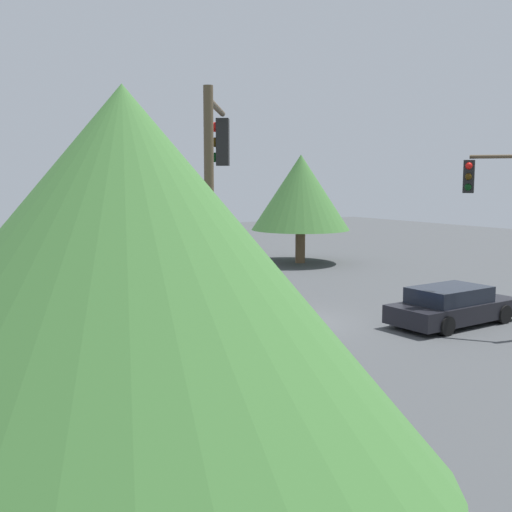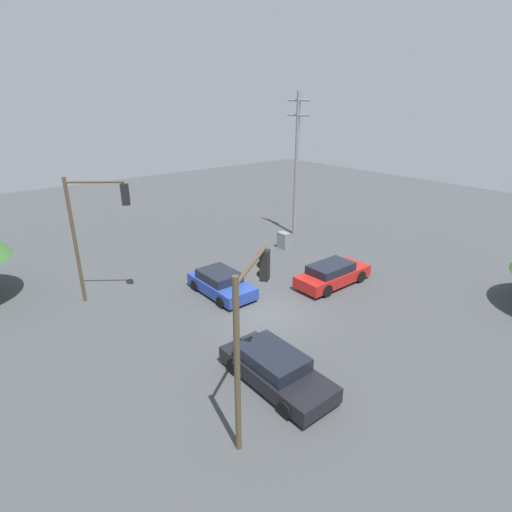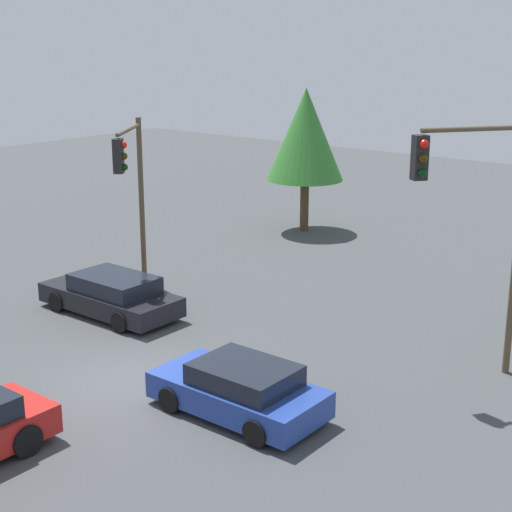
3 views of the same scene
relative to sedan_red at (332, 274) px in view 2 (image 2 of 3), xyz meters
The scene contains 8 objects.
ground_plane 5.19m from the sedan_red, 88.06° to the right, with size 80.00×80.00×0.00m, color #424447.
sedan_red is the anchor object (origin of this frame).
sedan_blue 6.44m from the sedan_red, 118.97° to the right, with size 4.11×2.05×1.27m.
sedan_dark 9.40m from the sedan_red, 62.42° to the right, with size 4.77×2.04×1.30m.
traffic_signal_main 13.17m from the sedan_red, 120.46° to the right, with size 1.98×2.54×6.60m.
traffic_signal_cross 11.95m from the sedan_red, 62.95° to the right, with size 1.99×2.71×5.82m.
utility_pole_tall 10.75m from the sedan_red, 148.93° to the left, with size 2.20×0.28×10.58m.
electrical_cabinet 6.55m from the sedan_red, 162.44° to the left, with size 0.88×0.53×1.18m, color gray.
Camera 2 is at (13.29, -11.57, 10.02)m, focal length 28.00 mm.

